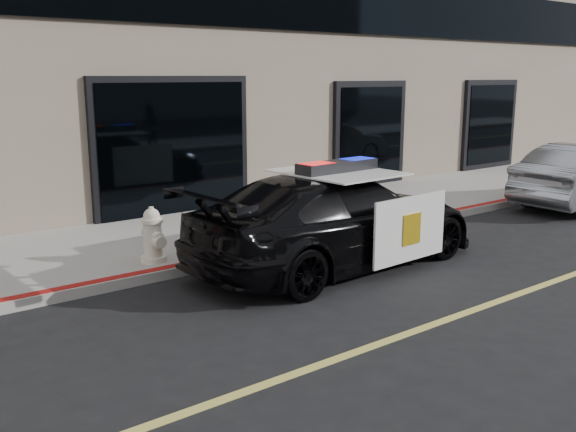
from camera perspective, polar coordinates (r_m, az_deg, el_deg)
ground at (r=8.89m, az=18.24°, el=-7.21°), size 120.00×120.00×0.00m
sidewalk_n at (r=12.41m, az=-2.13°, el=-0.69°), size 60.00×3.50×0.15m
police_car at (r=9.82m, az=4.35°, el=-0.29°), size 2.54×5.18×1.64m
fire_hydrant at (r=9.75m, az=-11.92°, el=-1.78°), size 0.38×0.53×0.84m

